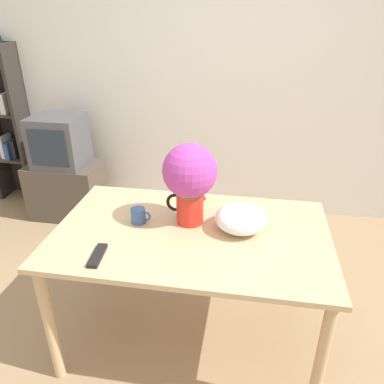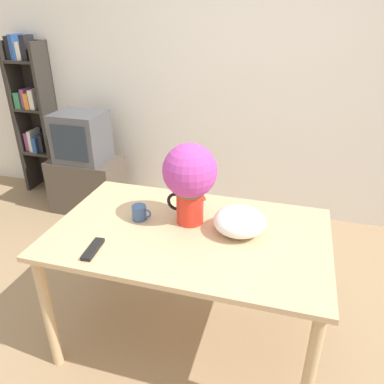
# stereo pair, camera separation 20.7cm
# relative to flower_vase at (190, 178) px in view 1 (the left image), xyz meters

# --- Properties ---
(ground_plane) EXTENTS (12.00, 12.00, 0.00)m
(ground_plane) POSITION_rel_flower_vase_xyz_m (0.08, -0.23, -1.08)
(ground_plane) COLOR #9E7F5B
(wall_back) EXTENTS (8.00, 0.05, 2.60)m
(wall_back) POSITION_rel_flower_vase_xyz_m (0.08, 1.72, 0.22)
(wall_back) COLOR silver
(wall_back) RESTS_ON ground_plane
(table) EXTENTS (1.52, 0.94, 0.80)m
(table) POSITION_rel_flower_vase_xyz_m (0.02, -0.10, -0.38)
(table) COLOR tan
(table) RESTS_ON ground_plane
(flower_vase) EXTENTS (0.30, 0.30, 0.47)m
(flower_vase) POSITION_rel_flower_vase_xyz_m (0.00, 0.00, 0.00)
(flower_vase) COLOR red
(flower_vase) RESTS_ON table
(coffee_mug) EXTENTS (0.12, 0.08, 0.09)m
(coffee_mug) POSITION_rel_flower_vase_xyz_m (-0.29, -0.06, -0.24)
(coffee_mug) COLOR #385689
(coffee_mug) RESTS_ON table
(white_bowl) EXTENTS (0.29, 0.29, 0.14)m
(white_bowl) POSITION_rel_flower_vase_xyz_m (0.29, -0.04, -0.21)
(white_bowl) COLOR white
(white_bowl) RESTS_ON table
(remote_control) EXTENTS (0.07, 0.19, 0.02)m
(remote_control) POSITION_rel_flower_vase_xyz_m (-0.39, -0.41, -0.27)
(remote_control) COLOR black
(remote_control) RESTS_ON table
(tv_stand) EXTENTS (0.69, 0.43, 0.55)m
(tv_stand) POSITION_rel_flower_vase_xyz_m (-1.46, 1.26, -0.80)
(tv_stand) COLOR #4C4238
(tv_stand) RESTS_ON ground_plane
(tv_set) EXTENTS (0.46, 0.42, 0.47)m
(tv_set) POSITION_rel_flower_vase_xyz_m (-1.46, 1.26, -0.29)
(tv_set) COLOR #4C4C51
(tv_set) RESTS_ON tv_stand
(bookshelf) EXTENTS (0.39, 0.27, 1.67)m
(bookshelf) POSITION_rel_flower_vase_xyz_m (-2.20, 1.57, -0.18)
(bookshelf) COLOR #2D2823
(bookshelf) RESTS_ON ground_plane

